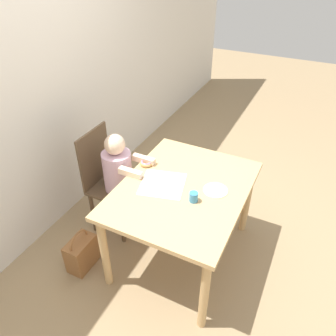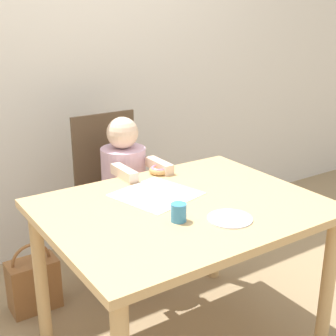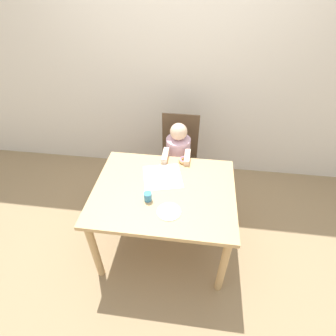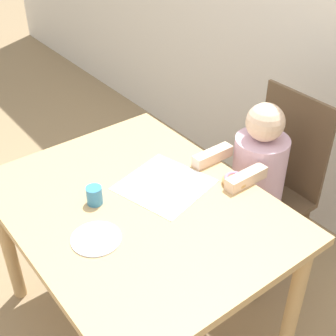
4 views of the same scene
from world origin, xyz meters
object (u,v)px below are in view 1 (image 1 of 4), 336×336
object	(u,v)px
child_figure	(120,185)
cup	(194,197)
chair	(108,181)
handbag	(82,253)
donut	(146,163)

from	to	relation	value
child_figure	cup	distance (m)	0.80
chair	handbag	distance (m)	0.62
chair	cup	bearing A→B (deg)	-100.68
chair	child_figure	bearing A→B (deg)	-90.00
donut	cup	size ratio (longest dim) A/B	1.43
cup	donut	bearing A→B (deg)	64.82
handbag	cup	world-z (taller)	cup
chair	cup	distance (m)	0.91
child_figure	donut	world-z (taller)	child_figure
chair	child_figure	world-z (taller)	child_figure
chair	handbag	size ratio (longest dim) A/B	2.53
donut	handbag	distance (m)	0.88
child_figure	handbag	world-z (taller)	child_figure
donut	cup	world-z (taller)	cup
child_figure	cup	world-z (taller)	child_figure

